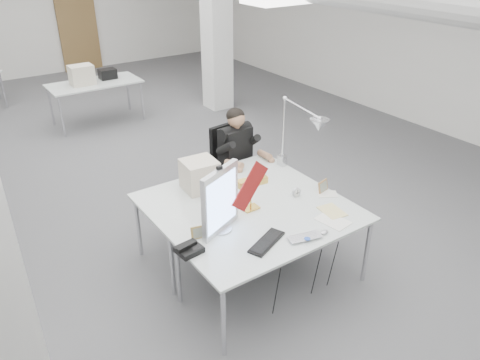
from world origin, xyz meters
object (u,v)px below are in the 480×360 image
at_px(monitor, 220,201).
at_px(beige_monitor, 200,175).
at_px(desk_phone, 189,250).
at_px(bankers_lamp, 251,192).
at_px(seated_person, 236,144).
at_px(laptop, 307,240).
at_px(desk_main, 277,228).
at_px(architect_lamp, 299,133).
at_px(office_chair, 234,170).

distance_m(monitor, beige_monitor, 0.82).
bearing_deg(monitor, desk_phone, 175.46).
height_order(bankers_lamp, desk_phone, bankers_lamp).
distance_m(seated_person, laptop, 1.92).
distance_m(bankers_lamp, beige_monitor, 0.67).
xyz_separation_m(desk_main, bankers_lamp, (-0.02, 0.39, 0.20)).
bearing_deg(bankers_lamp, desk_main, -81.14).
distance_m(seated_person, architect_lamp, 0.91).
xyz_separation_m(laptop, bankers_lamp, (-0.09, 0.72, 0.18)).
relative_size(desk_main, laptop, 5.88).
xyz_separation_m(bankers_lamp, beige_monitor, (-0.20, 0.64, -0.03)).
xyz_separation_m(office_chair, monitor, (-1.03, -1.31, 0.54)).
xyz_separation_m(office_chair, architect_lamp, (0.27, -0.84, 0.72)).
bearing_deg(office_chair, desk_main, -116.82).
xyz_separation_m(office_chair, seated_person, (0.00, -0.05, 0.38)).
distance_m(desk_phone, architect_lamp, 1.86).
bearing_deg(laptop, bankers_lamp, 110.75).
height_order(desk_main, seated_person, seated_person).
bearing_deg(beige_monitor, desk_main, -73.56).
bearing_deg(desk_phone, bankers_lamp, 12.68).
height_order(desk_main, bankers_lamp, bankers_lamp).
height_order(laptop, beige_monitor, beige_monitor).
bearing_deg(laptop, seated_person, 88.46).
distance_m(monitor, laptop, 0.84).
bearing_deg(desk_main, architect_lamp, 40.34).
xyz_separation_m(desk_phone, beige_monitor, (0.64, 0.91, 0.14)).
distance_m(laptop, architect_lamp, 1.39).
height_order(desk_phone, architect_lamp, architect_lamp).
bearing_deg(architect_lamp, laptop, -120.85).
height_order(bankers_lamp, architect_lamp, architect_lamp).
bearing_deg(desk_phone, monitor, 12.83).
xyz_separation_m(bankers_lamp, desk_phone, (-0.83, -0.27, -0.16)).
bearing_deg(office_chair, beige_monitor, -152.37).
bearing_deg(laptop, beige_monitor, 115.62).
distance_m(desk_main, office_chair, 1.68).
relative_size(monitor, desk_phone, 3.01).
xyz_separation_m(monitor, architect_lamp, (1.30, 0.47, 0.18)).
xyz_separation_m(monitor, desk_phone, (-0.40, -0.13, -0.28)).
distance_m(beige_monitor, architect_lamp, 1.15).
relative_size(beige_monitor, architect_lamp, 0.35).
bearing_deg(desk_main, monitor, 150.81).
bearing_deg(desk_phone, desk_main, -13.35).
bearing_deg(desk_phone, seated_person, 38.97).
bearing_deg(beige_monitor, seated_person, 36.38).
relative_size(desk_main, office_chair, 1.72).
height_order(beige_monitor, architect_lamp, architect_lamp).
bearing_deg(monitor, laptop, -70.89).
distance_m(desk_main, monitor, 0.61).
distance_m(desk_phone, beige_monitor, 1.12).
bearing_deg(office_chair, architect_lamp, -78.62).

